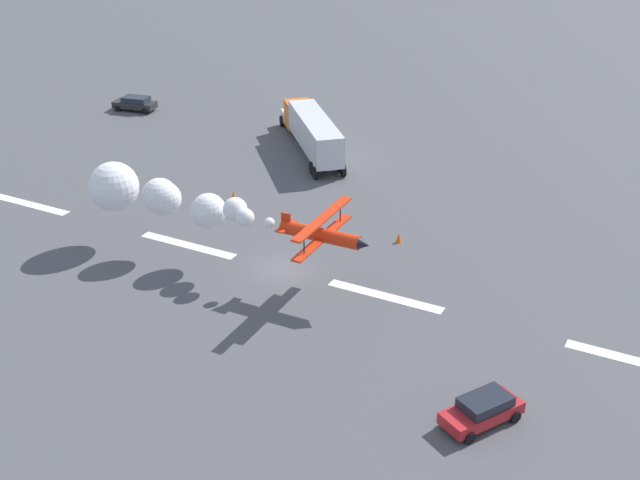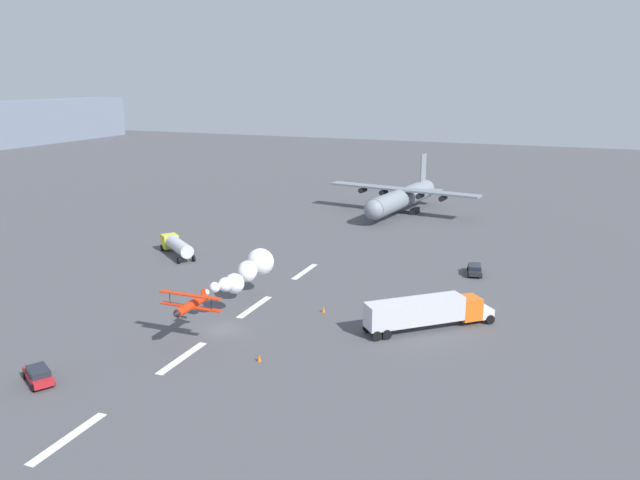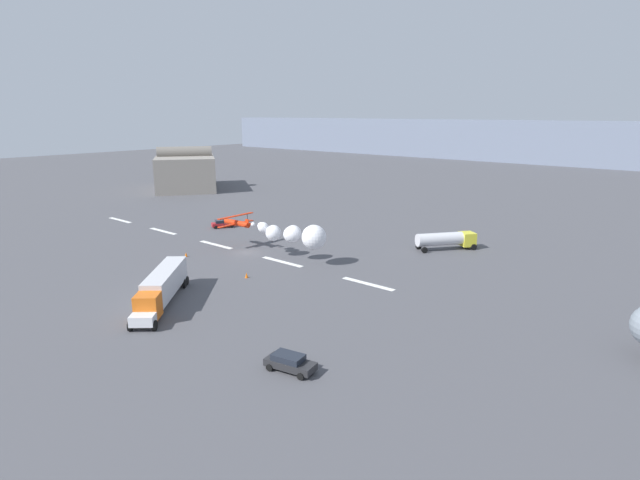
{
  "view_description": "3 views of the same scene",
  "coord_description": "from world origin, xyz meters",
  "px_view_note": "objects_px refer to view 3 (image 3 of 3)",
  "views": [
    {
      "loc": [
        -25.99,
        43.6,
        27.78
      ],
      "look_at": [
        -3.76,
        1.33,
        3.75
      ],
      "focal_mm": 46.84,
      "sensor_mm": 36.0,
      "label": 1
    },
    {
      "loc": [
        -56.61,
        -35.07,
        27.79
      ],
      "look_at": [
        29.6,
        0.0,
        3.38
      ],
      "focal_mm": 34.86,
      "sensor_mm": 36.0,
      "label": 2
    },
    {
      "loc": [
        59.56,
        -52.52,
        21.97
      ],
      "look_at": [
        15.91,
        -0.65,
        4.83
      ],
      "focal_mm": 28.48,
      "sensor_mm": 36.0,
      "label": 3
    }
  ],
  "objects_px": {
    "followme_car_yellow": "(290,362)",
    "airport_staff_sedan": "(223,223)",
    "stunt_biplane_red": "(293,234)",
    "traffic_cone_far": "(247,275)",
    "traffic_cone_near": "(186,254)",
    "semi_truck_orange": "(162,286)",
    "fuel_tanker_truck": "(447,239)"
  },
  "relations": [
    {
      "from": "fuel_tanker_truck",
      "to": "traffic_cone_near",
      "type": "xyz_separation_m",
      "value": [
        -29.22,
        -30.04,
        -1.38
      ]
    },
    {
      "from": "followme_car_yellow",
      "to": "traffic_cone_near",
      "type": "bearing_deg",
      "value": 157.02
    },
    {
      "from": "stunt_biplane_red",
      "to": "fuel_tanker_truck",
      "type": "relative_size",
      "value": 2.33
    },
    {
      "from": "semi_truck_orange",
      "to": "traffic_cone_far",
      "type": "xyz_separation_m",
      "value": [
        0.43,
        12.74,
        -1.76
      ]
    },
    {
      "from": "semi_truck_orange",
      "to": "fuel_tanker_truck",
      "type": "distance_m",
      "value": 46.08
    },
    {
      "from": "stunt_biplane_red",
      "to": "traffic_cone_far",
      "type": "bearing_deg",
      "value": -86.13
    },
    {
      "from": "fuel_tanker_truck",
      "to": "traffic_cone_far",
      "type": "bearing_deg",
      "value": -114.53
    },
    {
      "from": "traffic_cone_far",
      "to": "semi_truck_orange",
      "type": "bearing_deg",
      "value": -91.95
    },
    {
      "from": "stunt_biplane_red",
      "to": "traffic_cone_far",
      "type": "height_order",
      "value": "stunt_biplane_red"
    },
    {
      "from": "airport_staff_sedan",
      "to": "traffic_cone_far",
      "type": "xyz_separation_m",
      "value": [
        26.92,
        -18.01,
        -0.44
      ]
    },
    {
      "from": "stunt_biplane_red",
      "to": "traffic_cone_near",
      "type": "bearing_deg",
      "value": -147.62
    },
    {
      "from": "airport_staff_sedan",
      "to": "traffic_cone_near",
      "type": "distance_m",
      "value": 20.78
    },
    {
      "from": "stunt_biplane_red",
      "to": "traffic_cone_far",
      "type": "distance_m",
      "value": 10.8
    },
    {
      "from": "airport_staff_sedan",
      "to": "traffic_cone_near",
      "type": "xyz_separation_m",
      "value": [
        11.85,
        -17.07,
        -0.44
      ]
    },
    {
      "from": "semi_truck_orange",
      "to": "fuel_tanker_truck",
      "type": "height_order",
      "value": "semi_truck_orange"
    },
    {
      "from": "semi_truck_orange",
      "to": "airport_staff_sedan",
      "type": "xyz_separation_m",
      "value": [
        -26.49,
        30.75,
        -1.33
      ]
    },
    {
      "from": "semi_truck_orange",
      "to": "followme_car_yellow",
      "type": "bearing_deg",
      "value": -5.34
    },
    {
      "from": "followme_car_yellow",
      "to": "traffic_cone_far",
      "type": "relative_size",
      "value": 6.39
    },
    {
      "from": "followme_car_yellow",
      "to": "airport_staff_sedan",
      "type": "bearing_deg",
      "value": 146.19
    },
    {
      "from": "traffic_cone_near",
      "to": "traffic_cone_far",
      "type": "height_order",
      "value": "same"
    },
    {
      "from": "airport_staff_sedan",
      "to": "fuel_tanker_truck",
      "type": "bearing_deg",
      "value": 17.53
    },
    {
      "from": "stunt_biplane_red",
      "to": "fuel_tanker_truck",
      "type": "xyz_separation_m",
      "value": [
        14.82,
        20.91,
        -2.47
      ]
    },
    {
      "from": "fuel_tanker_truck",
      "to": "airport_staff_sedan",
      "type": "height_order",
      "value": "fuel_tanker_truck"
    },
    {
      "from": "traffic_cone_far",
      "to": "stunt_biplane_red",
      "type": "bearing_deg",
      "value": 93.87
    },
    {
      "from": "followme_car_yellow",
      "to": "traffic_cone_far",
      "type": "xyz_separation_m",
      "value": [
        -22.15,
        14.85,
        -0.44
      ]
    },
    {
      "from": "stunt_biplane_red",
      "to": "traffic_cone_near",
      "type": "height_order",
      "value": "stunt_biplane_red"
    },
    {
      "from": "traffic_cone_near",
      "to": "traffic_cone_far",
      "type": "distance_m",
      "value": 15.11
    },
    {
      "from": "followme_car_yellow",
      "to": "airport_staff_sedan",
      "type": "height_order",
      "value": "same"
    },
    {
      "from": "airport_staff_sedan",
      "to": "traffic_cone_far",
      "type": "relative_size",
      "value": 6.28
    },
    {
      "from": "semi_truck_orange",
      "to": "followme_car_yellow",
      "type": "relative_size",
      "value": 2.82
    },
    {
      "from": "semi_truck_orange",
      "to": "traffic_cone_near",
      "type": "height_order",
      "value": "semi_truck_orange"
    },
    {
      "from": "semi_truck_orange",
      "to": "fuel_tanker_truck",
      "type": "xyz_separation_m",
      "value": [
        14.57,
        43.72,
        -0.39
      ]
    }
  ]
}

